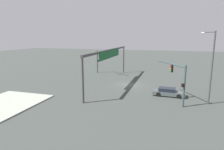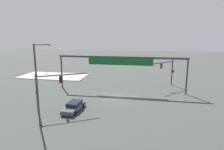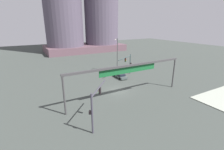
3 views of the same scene
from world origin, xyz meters
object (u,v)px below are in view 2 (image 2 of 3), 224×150
object	(u,v)px
traffic_signal_near_corner	(49,85)
fire_hydrant_on_curb	(47,74)
sedan_car_approaching	(74,106)
traffic_signal_opposite_side	(168,68)
streetlamp_curved_arm	(38,80)

from	to	relation	value
traffic_signal_near_corner	fire_hydrant_on_curb	distance (m)	24.86
traffic_signal_near_corner	sedan_car_approaching	bearing A→B (deg)	-11.99
traffic_signal_near_corner	traffic_signal_opposite_side	world-z (taller)	traffic_signal_opposite_side
sedan_car_approaching	streetlamp_curved_arm	bearing A→B (deg)	-19.15
traffic_signal_near_corner	traffic_signal_opposite_side	bearing A→B (deg)	14.31
streetlamp_curved_arm	traffic_signal_opposite_side	bearing A→B (deg)	10.97
traffic_signal_opposite_side	fire_hydrant_on_curb	world-z (taller)	traffic_signal_opposite_side
traffic_signal_opposite_side	sedan_car_approaching	bearing A→B (deg)	0.69
traffic_signal_near_corner	streetlamp_curved_arm	world-z (taller)	streetlamp_curved_arm
sedan_car_approaching	fire_hydrant_on_curb	xyz separation A→B (m)	(15.02, -20.46, -0.09)
streetlamp_curved_arm	sedan_car_approaching	size ratio (longest dim) A/B	2.01
sedan_car_approaching	fire_hydrant_on_curb	size ratio (longest dim) A/B	6.57
sedan_car_approaching	traffic_signal_near_corner	bearing A→B (deg)	-67.75
traffic_signal_near_corner	sedan_car_approaching	distance (m)	4.37
streetlamp_curved_arm	fire_hydrant_on_curb	distance (m)	28.95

